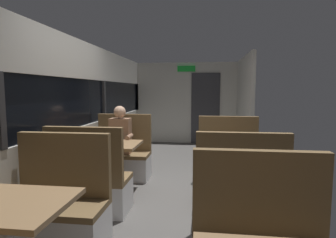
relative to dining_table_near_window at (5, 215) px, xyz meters
name	(u,v)px	position (x,y,z in m)	size (l,w,h in m)	color
ground_plane	(168,198)	(0.89, 2.09, -0.65)	(3.30, 9.20, 0.02)	#514F4C
carriage_window_panel_left	(69,119)	(-0.56, 2.09, 0.47)	(0.09, 8.48, 2.30)	beige
carriage_end_bulkhead	(188,103)	(0.95, 6.28, 0.50)	(2.90, 0.11, 2.30)	beige
carriage_aisle_panel_right	(244,106)	(2.34, 5.09, 0.51)	(0.08, 2.40, 2.30)	beige
dining_table_near_window	(5,215)	(0.00, 0.00, 0.00)	(0.90, 0.70, 0.74)	#9E9EA3
bench_near_window_facing_entry	(58,214)	(0.00, 0.70, -0.31)	(0.95, 0.50, 1.10)	silver
dining_table_mid_window	(109,150)	(0.00, 2.18, 0.00)	(0.90, 0.70, 0.74)	#9E9EA3
bench_mid_window_facing_end	(90,186)	(0.00, 1.48, -0.31)	(0.95, 0.50, 1.10)	silver
bench_mid_window_facing_entry	(122,159)	(0.00, 2.88, -0.31)	(0.95, 0.50, 1.10)	silver
dining_table_rear_aisle	(233,157)	(1.79, 1.98, 0.00)	(0.90, 0.70, 0.74)	#9E9EA3
bench_rear_aisle_facing_end	(239,200)	(1.79, 1.28, -0.31)	(0.95, 0.50, 1.10)	silver
bench_rear_aisle_facing_entry	(228,166)	(1.79, 2.68, -0.31)	(0.95, 0.50, 1.10)	silver
seated_passenger	(121,148)	(0.00, 2.81, -0.10)	(0.47, 0.55, 1.26)	#26262D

